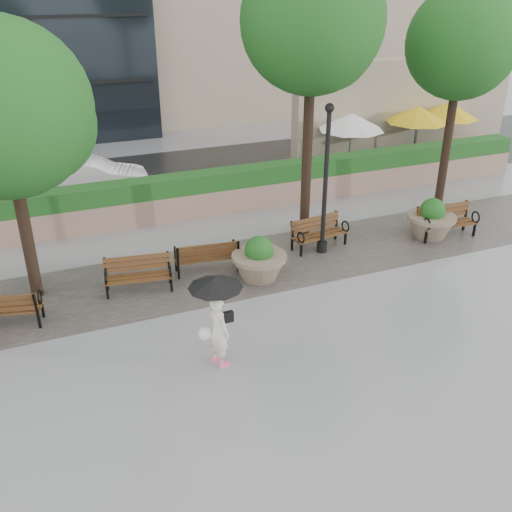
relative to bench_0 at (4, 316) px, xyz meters
name	(u,v)px	position (x,y,z in m)	size (l,w,h in m)	color
ground	(307,321)	(6.13, -2.34, -0.25)	(100.00, 100.00, 0.00)	gray
cobble_strip	(255,264)	(6.13, 0.66, -0.25)	(28.00, 3.20, 0.01)	#383330
hedge_wall	(207,193)	(6.13, 4.66, 0.41)	(24.00, 0.80, 1.35)	#9E7666
cafe_wall	(405,109)	(15.63, 7.66, 1.75)	(10.00, 0.60, 4.00)	tan
cafe_hedge	(424,162)	(15.13, 5.46, 0.20)	(8.00, 0.50, 0.90)	#1F511B
asphalt_street	(175,177)	(6.13, 8.66, -0.25)	(40.00, 7.00, 0.00)	black
bench_0	(4,316)	(0.00, 0.00, 0.00)	(1.69, 0.98, 0.85)	brown
bench_1	(139,282)	(3.02, 0.42, 0.00)	(1.65, 0.87, 0.85)	brown
bench_2	(207,262)	(4.84, 0.77, 0.00)	(1.68, 0.83, 0.87)	brown
bench_3	(319,239)	(8.18, 0.96, 0.00)	(1.67, 0.86, 0.86)	brown
bench_4	(446,228)	(11.94, 0.21, 0.02)	(1.77, 0.80, 0.92)	brown
planter_left	(259,262)	(5.93, -0.09, 0.19)	(1.37, 1.37, 1.15)	#7F6B56
planter_right	(431,222)	(11.52, 0.39, 0.20)	(1.40, 1.40, 1.17)	#7F6B56
lamppost	(325,191)	(8.13, 0.68, 1.53)	(0.28, 0.28, 4.05)	black
tree_0	(11,114)	(0.88, 1.22, 4.02)	(3.76, 3.72, 6.24)	black
tree_1	(316,27)	(8.39, 2.05, 5.43)	(3.73, 3.69, 7.69)	black
tree_2	(464,47)	(13.87, 2.79, 4.66)	(3.47, 3.38, 6.74)	black
patio_umb_white	(352,122)	(12.41, 6.49, 1.74)	(2.50, 2.50, 2.30)	black
patio_umb_yellow_a	(418,115)	(15.48, 6.63, 1.74)	(2.50, 2.50, 2.30)	black
patio_umb_yellow_b	(448,110)	(17.10, 6.82, 1.74)	(2.50, 2.50, 2.30)	black
car_right	(89,176)	(2.90, 7.89, 0.39)	(1.37, 3.91, 1.29)	white
pedestrian	(217,312)	(3.85, -3.01, 0.90)	(1.03, 1.03, 1.90)	#EBE1C6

